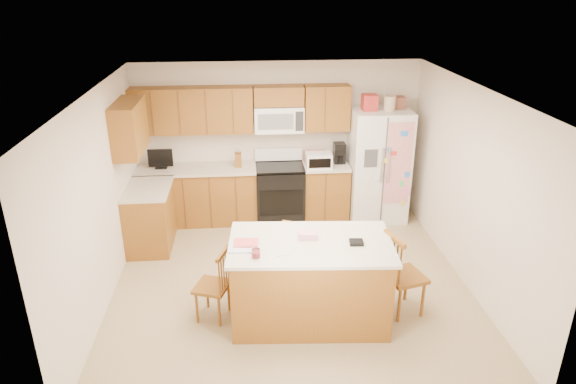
{
  "coord_description": "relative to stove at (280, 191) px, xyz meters",
  "views": [
    {
      "loc": [
        -0.53,
        -5.7,
        3.67
      ],
      "look_at": [
        -0.0,
        0.35,
        1.13
      ],
      "focal_mm": 32.0,
      "sensor_mm": 36.0,
      "label": 1
    }
  ],
  "objects": [
    {
      "name": "stove",
      "position": [
        0.0,
        0.0,
        0.0
      ],
      "size": [
        0.76,
        0.65,
        1.13
      ],
      "color": "black",
      "rests_on": "ground"
    },
    {
      "name": "island",
      "position": [
        0.15,
        -2.7,
        0.02
      ],
      "size": [
        1.87,
        1.17,
        1.08
      ],
      "color": "brown",
      "rests_on": "ground"
    },
    {
      "name": "windsor_chair_right",
      "position": [
        1.23,
        -2.67,
        0.01
      ],
      "size": [
        0.52,
        0.53,
        1.02
      ],
      "color": "brown",
      "rests_on": "ground"
    },
    {
      "name": "ground",
      "position": [
        0.0,
        -1.94,
        -0.47
      ],
      "size": [
        4.5,
        4.5,
        0.0
      ],
      "primitive_type": "plane",
      "color": "#897452",
      "rests_on": "ground"
    },
    {
      "name": "windsor_chair_left",
      "position": [
        -0.94,
        -2.6,
        -0.06
      ],
      "size": [
        0.47,
        0.48,
        0.88
      ],
      "color": "brown",
      "rests_on": "ground"
    },
    {
      "name": "refrigerator",
      "position": [
        1.57,
        -0.06,
        0.45
      ],
      "size": [
        0.9,
        0.79,
        2.04
      ],
      "color": "white",
      "rests_on": "ground"
    },
    {
      "name": "room_shell",
      "position": [
        0.0,
        -1.94,
        0.97
      ],
      "size": [
        4.6,
        4.6,
        2.52
      ],
      "color": "beige",
      "rests_on": "ground"
    },
    {
      "name": "cabinetry",
      "position": [
        -0.98,
        -0.15,
        0.44
      ],
      "size": [
        3.36,
        1.56,
        2.15
      ],
      "color": "brown",
      "rests_on": "ground"
    },
    {
      "name": "windsor_chair_back",
      "position": [
        0.12,
        -2.01,
        -0.02
      ],
      "size": [
        0.54,
        0.53,
        0.95
      ],
      "color": "brown",
      "rests_on": "ground"
    }
  ]
}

